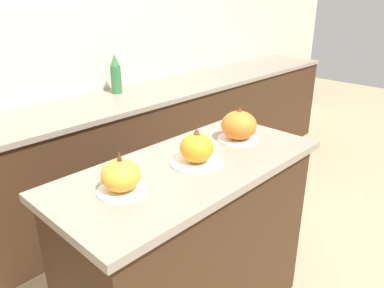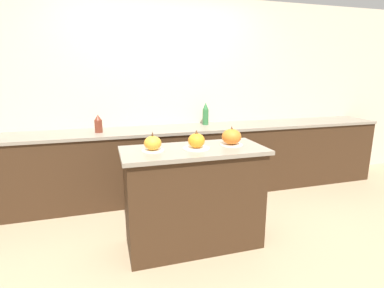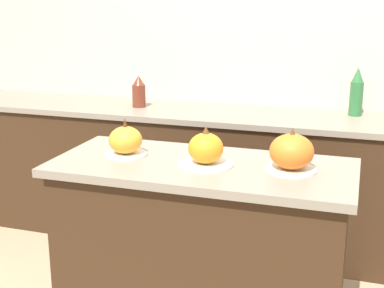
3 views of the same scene
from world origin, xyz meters
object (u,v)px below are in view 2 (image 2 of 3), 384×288
pumpkin_cake_center (196,142)px  bottle_tall (206,114)px  pumpkin_cake_right (231,137)px  pumpkin_cake_left (153,144)px  bottle_short (98,124)px

pumpkin_cake_center → bottle_tall: bottle_tall is taller
pumpkin_cake_center → pumpkin_cake_right: bearing=5.9°
pumpkin_cake_left → pumpkin_cake_right: (0.71, 0.00, 0.01)m
pumpkin_cake_left → bottle_tall: (0.92, 1.32, 0.05)m
pumpkin_cake_right → bottle_tall: size_ratio=0.69×
bottle_tall → bottle_short: bearing=-173.2°
pumpkin_cake_left → pumpkin_cake_center: bearing=-4.8°
pumpkin_cake_left → pumpkin_cake_right: pumpkin_cake_right is taller
pumpkin_cake_center → bottle_tall: (0.55, 1.35, 0.04)m
pumpkin_cake_center → pumpkin_cake_right: (0.34, 0.04, 0.01)m
bottle_short → bottle_tall: bearing=6.8°
pumpkin_cake_center → pumpkin_cake_right: 0.34m
bottle_short → pumpkin_cake_left: bearing=-69.2°
pumpkin_cake_center → bottle_short: (-0.81, 1.18, 0.00)m
bottle_tall → pumpkin_cake_left: bearing=-125.0°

